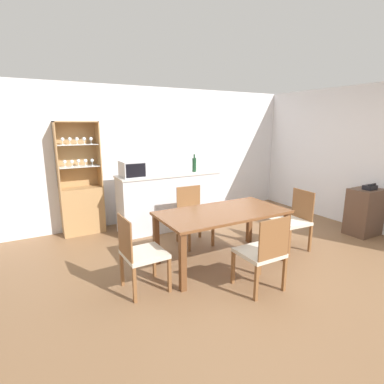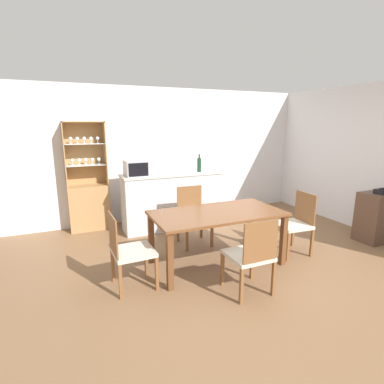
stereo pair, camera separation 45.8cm
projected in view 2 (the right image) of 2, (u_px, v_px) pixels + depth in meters
name	position (u px, v px, depth m)	size (l,w,h in m)	color
ground_plane	(258.00, 266.00, 4.05)	(18.00, 18.00, 0.00)	brown
wall_back	(184.00, 154.00, 6.11)	(6.80, 0.06, 2.55)	silver
wall_right	(378.00, 160.00, 5.03)	(0.06, 4.60, 2.55)	silver
kitchen_counter	(174.00, 200.00, 5.49)	(1.87, 0.54, 1.01)	silver
display_cabinet	(89.00, 198.00, 5.36)	(0.69, 0.34, 1.92)	tan
dining_table	(217.00, 219.00, 3.99)	(1.73, 0.89, 0.73)	brown
dining_chair_head_near	(251.00, 255.00, 3.32)	(0.46, 0.46, 0.90)	beige
dining_chair_side_right_near	(295.00, 223.00, 4.38)	(0.48, 0.48, 0.90)	beige
dining_chair_head_far	(193.00, 216.00, 4.74)	(0.47, 0.47, 0.90)	beige
dining_chair_side_left_near	(129.00, 251.00, 3.44)	(0.47, 0.47, 0.90)	beige
microwave	(140.00, 168.00, 5.11)	(0.51, 0.40, 0.26)	#B7BABF
wine_bottle	(199.00, 165.00, 5.49)	(0.08, 0.08, 0.32)	#193D23
side_cabinet	(376.00, 217.00, 4.84)	(0.53, 0.41, 0.80)	brown
telephone	(382.00, 191.00, 4.69)	(0.21, 0.15, 0.11)	black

